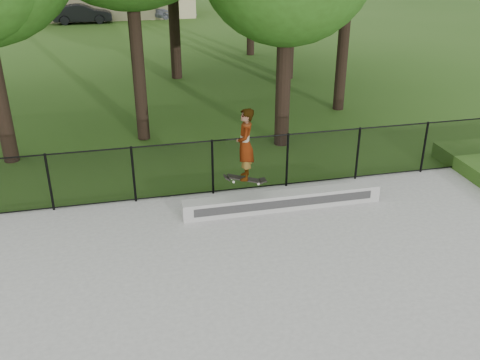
{
  "coord_description": "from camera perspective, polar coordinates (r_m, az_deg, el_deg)",
  "views": [
    {
      "loc": [
        -2.11,
        -6.42,
        6.42
      ],
      "look_at": [
        0.33,
        4.2,
        1.2
      ],
      "focal_mm": 40.0,
      "sensor_mm": 36.0,
      "label": 1
    }
  ],
  "objects": [
    {
      "name": "ground",
      "position": [
        9.32,
        3.99,
        -18.01
      ],
      "size": [
        100.0,
        100.0,
        0.0
      ],
      "primitive_type": "plane",
      "color": "#2E5618",
      "rests_on": "ground"
    },
    {
      "name": "concrete_slab",
      "position": [
        9.3,
        4.0,
        -17.88
      ],
      "size": [
        14.0,
        12.0,
        0.06
      ],
      "primitive_type": "cube",
      "color": "#999994",
      "rests_on": "ground"
    },
    {
      "name": "grind_ledge",
      "position": [
        13.22,
        4.59,
        -2.22
      ],
      "size": [
        4.99,
        0.4,
        0.42
      ],
      "primitive_type": "cube",
      "color": "#B6B6B1",
      "rests_on": "concrete_slab"
    },
    {
      "name": "car_a",
      "position": [
        41.35,
        -23.55,
        15.46
      ],
      "size": [
        3.39,
        1.48,
        1.15
      ],
      "primitive_type": "imported",
      "rotation": [
        0.0,
        0.0,
        1.53
      ],
      "color": "brown",
      "rests_on": "ground"
    },
    {
      "name": "car_b",
      "position": [
        41.54,
        -16.46,
        16.66
      ],
      "size": [
        3.7,
        1.43,
        1.34
      ],
      "primitive_type": "imported",
      "rotation": [
        0.0,
        0.0,
        1.57
      ],
      "color": "black",
      "rests_on": "ground"
    },
    {
      "name": "car_c",
      "position": [
        42.95,
        -7.04,
        17.52
      ],
      "size": [
        3.57,
        2.47,
        1.03
      ],
      "primitive_type": "imported",
      "rotation": [
        0.0,
        0.0,
        1.92
      ],
      "color": "gray",
      "rests_on": "ground"
    },
    {
      "name": "skater_airborne",
      "position": [
        12.25,
        0.56,
        3.68
      ],
      "size": [
        0.82,
        0.7,
        1.9
      ],
      "color": "black",
      "rests_on": "ground"
    },
    {
      "name": "chainlink_fence",
      "position": [
        13.7,
        -2.94,
        1.39
      ],
      "size": [
        16.06,
        0.06,
        1.5
      ],
      "color": "black",
      "rests_on": "concrete_slab"
    }
  ]
}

